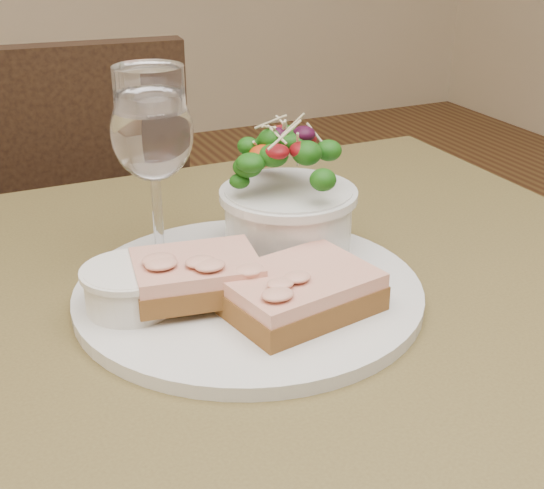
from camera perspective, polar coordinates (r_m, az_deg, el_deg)
name	(u,v)px	position (r m, az deg, el deg)	size (l,w,h in m)	color
cafe_table	(283,410)	(0.71, 0.83, -12.35)	(0.80, 0.80, 0.75)	#4A3E20
chair_far	(63,372)	(1.44, -15.49, -9.22)	(0.46, 0.46, 0.90)	black
dinner_plate	(249,292)	(0.67, -1.77, -3.61)	(0.31, 0.31, 0.01)	silver
sandwich_front	(299,291)	(0.62, 2.04, -3.54)	(0.14, 0.11, 0.03)	#4B3014
sandwich_back	(196,275)	(0.64, -5.71, -2.32)	(0.12, 0.09, 0.03)	#4B3014
ramekin	(130,286)	(0.64, -10.65, -3.10)	(0.07, 0.07, 0.04)	silver
salad_bowl	(288,191)	(0.72, 1.25, 4.03)	(0.12, 0.12, 0.13)	silver
garnish	(132,263)	(0.70, -10.50, -1.42)	(0.05, 0.04, 0.02)	#0B3509
wine_glass	(152,138)	(0.71, -9.00, 7.91)	(0.08, 0.08, 0.18)	white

